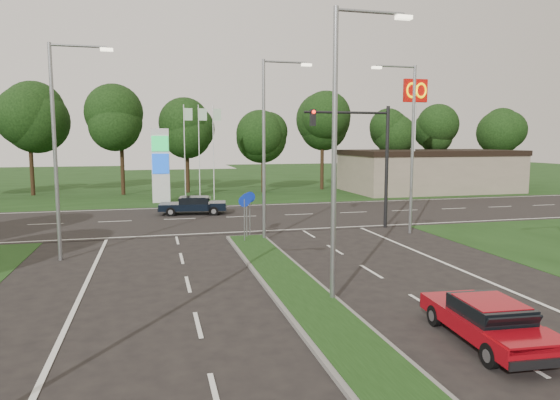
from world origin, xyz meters
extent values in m
plane|color=black|center=(0.00, 0.00, 0.00)|extent=(160.00, 160.00, 0.00)
cube|color=#173311|center=(0.00, 55.00, 0.00)|extent=(160.00, 50.00, 0.02)
cube|color=black|center=(0.00, 24.00, 0.00)|extent=(160.00, 12.00, 0.02)
cube|color=slate|center=(0.00, 4.00, 0.06)|extent=(2.00, 26.00, 0.12)
cube|color=gray|center=(22.00, 36.00, 2.00)|extent=(16.00, 9.00, 4.00)
cylinder|color=gray|center=(0.80, 6.00, 4.50)|extent=(0.16, 0.16, 9.00)
cylinder|color=gray|center=(1.90, 6.00, 8.90)|extent=(2.20, 0.10, 0.10)
cube|color=#FFF2CC|center=(3.00, 6.00, 8.80)|extent=(0.50, 0.22, 0.12)
cylinder|color=gray|center=(0.80, 16.00, 4.50)|extent=(0.16, 0.16, 9.00)
cylinder|color=gray|center=(1.90, 16.00, 8.90)|extent=(2.20, 0.10, 0.10)
cube|color=#FFF2CC|center=(3.00, 16.00, 8.80)|extent=(0.50, 0.22, 0.12)
cylinder|color=gray|center=(-8.50, 14.00, 4.50)|extent=(0.16, 0.16, 9.00)
cylinder|color=gray|center=(-7.40, 14.00, 8.90)|extent=(2.20, 0.10, 0.10)
cube|color=#FFF2CC|center=(-6.30, 14.00, 8.80)|extent=(0.50, 0.22, 0.12)
cylinder|color=gray|center=(9.00, 16.00, 4.50)|extent=(0.16, 0.16, 9.00)
cylinder|color=gray|center=(7.90, 16.00, 8.90)|extent=(2.20, 0.10, 0.10)
cube|color=#FFF2CC|center=(6.80, 16.00, 8.80)|extent=(0.50, 0.22, 0.12)
cylinder|color=black|center=(8.50, 18.00, 3.50)|extent=(0.20, 0.20, 7.00)
cylinder|color=black|center=(6.00, 18.00, 6.60)|extent=(5.00, 0.14, 0.14)
cube|color=black|center=(4.00, 18.00, 6.30)|extent=(0.28, 0.28, 0.90)
sphere|color=#FF190C|center=(4.00, 17.82, 6.60)|extent=(0.20, 0.20, 0.20)
cylinder|color=gray|center=(-0.30, 15.50, 1.10)|extent=(0.06, 0.06, 2.20)
cylinder|color=#0C26A5|center=(-0.30, 15.50, 2.10)|extent=(0.56, 0.04, 0.56)
cylinder|color=gray|center=(0.00, 16.50, 1.10)|extent=(0.06, 0.06, 2.20)
cylinder|color=#0C26A5|center=(0.00, 16.50, 2.10)|extent=(0.56, 0.04, 0.56)
cylinder|color=gray|center=(0.30, 17.20, 1.10)|extent=(0.06, 0.06, 2.20)
cylinder|color=#0C26A5|center=(0.30, 17.20, 2.10)|extent=(0.56, 0.04, 0.56)
cube|color=silver|center=(-4.00, 33.00, 3.00)|extent=(1.40, 0.30, 6.00)
cube|color=#0CA53F|center=(-4.00, 32.82, 4.80)|extent=(1.30, 0.08, 1.20)
cube|color=#0C3FBF|center=(-4.00, 32.82, 3.20)|extent=(1.30, 0.08, 1.60)
cylinder|color=silver|center=(-2.00, 34.00, 4.00)|extent=(0.08, 0.08, 8.00)
cube|color=#B2D8B2|center=(-1.65, 34.00, 7.20)|extent=(0.70, 0.02, 1.00)
cylinder|color=silver|center=(-0.80, 34.00, 4.00)|extent=(0.08, 0.08, 8.00)
cube|color=#B2D8B2|center=(-0.45, 34.00, 7.20)|extent=(0.70, 0.02, 1.00)
cylinder|color=silver|center=(0.40, 34.00, 4.00)|extent=(0.08, 0.08, 8.00)
cube|color=#B2D8B2|center=(0.75, 34.00, 7.20)|extent=(0.70, 0.02, 1.00)
cylinder|color=silver|center=(18.00, 32.00, 5.00)|extent=(0.30, 0.30, 10.00)
cube|color=#BF0C07|center=(18.00, 32.00, 9.40)|extent=(2.20, 0.35, 2.00)
torus|color=#FFC600|center=(17.55, 31.78, 9.40)|extent=(1.06, 0.16, 1.06)
torus|color=#FFC600|center=(18.45, 31.78, 9.40)|extent=(1.06, 0.16, 1.06)
cylinder|color=black|center=(0.00, 40.00, 2.20)|extent=(0.36, 0.36, 4.40)
sphere|color=black|center=(0.00, 40.00, 6.50)|extent=(6.00, 6.00, 6.00)
sphere|color=black|center=(0.30, 39.80, 7.50)|extent=(4.80, 4.80, 4.80)
cube|color=#A10812|center=(3.45, 2.01, 0.51)|extent=(1.96, 4.18, 0.42)
cube|color=black|center=(3.45, 1.93, 0.91)|extent=(1.54, 1.89, 0.39)
cube|color=#A10812|center=(3.45, 1.93, 1.10)|extent=(1.43, 1.56, 0.04)
cylinder|color=black|center=(2.80, 3.36, 0.29)|extent=(0.23, 0.58, 0.57)
cylinder|color=black|center=(4.30, 3.25, 0.29)|extent=(0.23, 0.58, 0.57)
cylinder|color=black|center=(2.61, 0.77, 0.29)|extent=(0.23, 0.58, 0.57)
cylinder|color=black|center=(4.11, 0.66, 0.29)|extent=(0.23, 0.58, 0.57)
cube|color=black|center=(-2.01, 25.94, 0.56)|extent=(4.66, 2.40, 0.46)
cube|color=black|center=(-1.92, 25.92, 0.99)|extent=(2.15, 1.80, 0.43)
cube|color=black|center=(-1.92, 25.92, 1.21)|extent=(1.78, 1.66, 0.04)
cylinder|color=black|center=(-3.54, 25.30, 0.31)|extent=(0.65, 0.28, 0.63)
cylinder|color=black|center=(-3.32, 26.95, 0.31)|extent=(0.65, 0.28, 0.63)
cylinder|color=black|center=(-0.71, 24.92, 0.31)|extent=(0.65, 0.28, 0.63)
cylinder|color=black|center=(-0.49, 26.57, 0.31)|extent=(0.65, 0.28, 0.63)
camera|label=1|loc=(-4.56, -8.38, 5.07)|focal=32.00mm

